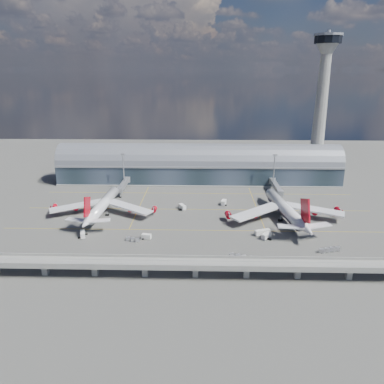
{
  "coord_description": "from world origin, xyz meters",
  "views": [
    {
      "loc": [
        2.07,
        -185.46,
        77.88
      ],
      "look_at": [
        -3.07,
        10.0,
        14.0
      ],
      "focal_mm": 35.0,
      "sensor_mm": 36.0,
      "label": 1
    }
  ],
  "objects_px": {
    "airliner_right": "(285,210)",
    "cargo_train_2": "(330,250)",
    "service_truck_0": "(83,234)",
    "service_truck_3": "(266,236)",
    "airliner_left": "(102,205)",
    "service_truck_1": "(146,237)",
    "cargo_train_1": "(244,258)",
    "service_truck_2": "(262,232)",
    "service_truck_4": "(224,203)",
    "service_truck_5": "(182,207)",
    "floodlight_mast_right": "(274,172)",
    "control_tower": "(321,109)",
    "cargo_train_0": "(133,240)",
    "floodlight_mast_left": "(124,171)"
  },
  "relations": [
    {
      "from": "airliner_right",
      "to": "cargo_train_0",
      "type": "xyz_separation_m",
      "value": [
        -78.39,
        -29.42,
        -4.83
      ]
    },
    {
      "from": "floodlight_mast_right",
      "to": "cargo_train_1",
      "type": "bearing_deg",
      "value": -107.08
    },
    {
      "from": "service_truck_3",
      "to": "cargo_train_0",
      "type": "xyz_separation_m",
      "value": [
        -64.18,
        -4.65,
        -0.6
      ]
    },
    {
      "from": "control_tower",
      "to": "floodlight_mast_right",
      "type": "relative_size",
      "value": 4.01
    },
    {
      "from": "service_truck_1",
      "to": "service_truck_3",
      "type": "distance_m",
      "value": 58.0
    },
    {
      "from": "floodlight_mast_left",
      "to": "service_truck_2",
      "type": "height_order",
      "value": "floodlight_mast_left"
    },
    {
      "from": "service_truck_1",
      "to": "cargo_train_1",
      "type": "xyz_separation_m",
      "value": [
        44.99,
        -19.41,
        -0.39
      ]
    },
    {
      "from": "control_tower",
      "to": "service_truck_2",
      "type": "distance_m",
      "value": 121.95
    },
    {
      "from": "floodlight_mast_right",
      "to": "service_truck_3",
      "type": "height_order",
      "value": "floodlight_mast_right"
    },
    {
      "from": "floodlight_mast_left",
      "to": "service_truck_4",
      "type": "height_order",
      "value": "floodlight_mast_left"
    },
    {
      "from": "floodlight_mast_right",
      "to": "service_truck_2",
      "type": "relative_size",
      "value": 3.21
    },
    {
      "from": "cargo_train_1",
      "to": "service_truck_3",
      "type": "bearing_deg",
      "value": -50.42
    },
    {
      "from": "service_truck_1",
      "to": "service_truck_4",
      "type": "relative_size",
      "value": 0.84
    },
    {
      "from": "airliner_left",
      "to": "cargo_train_2",
      "type": "relative_size",
      "value": 6.0
    },
    {
      "from": "cargo_train_0",
      "to": "cargo_train_2",
      "type": "relative_size",
      "value": 0.68
    },
    {
      "from": "service_truck_2",
      "to": "service_truck_4",
      "type": "height_order",
      "value": "service_truck_4"
    },
    {
      "from": "control_tower",
      "to": "cargo_train_0",
      "type": "distance_m",
      "value": 165.26
    },
    {
      "from": "control_tower",
      "to": "service_truck_3",
      "type": "xyz_separation_m",
      "value": [
        -51.36,
        -102.03,
        -50.2
      ]
    },
    {
      "from": "service_truck_2",
      "to": "cargo_train_1",
      "type": "xyz_separation_m",
      "value": [
        -11.8,
        -25.51,
        -0.54
      ]
    },
    {
      "from": "airliner_left",
      "to": "cargo_train_1",
      "type": "height_order",
      "value": "airliner_left"
    },
    {
      "from": "service_truck_1",
      "to": "service_truck_5",
      "type": "xyz_separation_m",
      "value": [
        15.36,
        41.01,
        0.15
      ]
    },
    {
      "from": "service_truck_5",
      "to": "cargo_train_1",
      "type": "distance_m",
      "value": 67.3
    },
    {
      "from": "service_truck_0",
      "to": "cargo_train_2",
      "type": "distance_m",
      "value": 116.63
    },
    {
      "from": "cargo_train_0",
      "to": "service_truck_4",
      "type": "bearing_deg",
      "value": -60.01
    },
    {
      "from": "airliner_left",
      "to": "service_truck_3",
      "type": "distance_m",
      "value": 92.04
    },
    {
      "from": "service_truck_5",
      "to": "service_truck_1",
      "type": "bearing_deg",
      "value": -139.26
    },
    {
      "from": "airliner_left",
      "to": "service_truck_2",
      "type": "height_order",
      "value": "airliner_left"
    },
    {
      "from": "airliner_left",
      "to": "service_truck_5",
      "type": "distance_m",
      "value": 45.78
    },
    {
      "from": "airliner_right",
      "to": "cargo_train_1",
      "type": "distance_m",
      "value": 53.81
    },
    {
      "from": "control_tower",
      "to": "floodlight_mast_right",
      "type": "distance_m",
      "value": 58.76
    },
    {
      "from": "airliner_right",
      "to": "cargo_train_1",
      "type": "height_order",
      "value": "airliner_right"
    },
    {
      "from": "airliner_left",
      "to": "service_truck_5",
      "type": "height_order",
      "value": "airliner_left"
    },
    {
      "from": "airliner_left",
      "to": "service_truck_1",
      "type": "height_order",
      "value": "airliner_left"
    },
    {
      "from": "airliner_right",
      "to": "service_truck_4",
      "type": "xyz_separation_m",
      "value": [
        -32.24,
        22.32,
        -4.13
      ]
    },
    {
      "from": "cargo_train_0",
      "to": "cargo_train_1",
      "type": "distance_m",
      "value": 53.88
    },
    {
      "from": "cargo_train_0",
      "to": "cargo_train_2",
      "type": "xyz_separation_m",
      "value": [
        90.54,
        -8.54,
        0.09
      ]
    },
    {
      "from": "service_truck_4",
      "to": "service_truck_5",
      "type": "relative_size",
      "value": 0.92
    },
    {
      "from": "cargo_train_1",
      "to": "cargo_train_2",
      "type": "bearing_deg",
      "value": -97.39
    },
    {
      "from": "service_truck_2",
      "to": "airliner_right",
      "type": "bearing_deg",
      "value": -57.51
    },
    {
      "from": "airliner_right",
      "to": "cargo_train_2",
      "type": "distance_m",
      "value": 40.14
    },
    {
      "from": "service_truck_0",
      "to": "cargo_train_2",
      "type": "xyz_separation_m",
      "value": [
        115.92,
        -12.91,
        -0.43
      ]
    },
    {
      "from": "service_truck_0",
      "to": "service_truck_3",
      "type": "xyz_separation_m",
      "value": [
        89.55,
        0.28,
        0.08
      ]
    },
    {
      "from": "service_truck_2",
      "to": "cargo_train_2",
      "type": "height_order",
      "value": "service_truck_2"
    },
    {
      "from": "airliner_right",
      "to": "service_truck_1",
      "type": "height_order",
      "value": "airliner_right"
    },
    {
      "from": "airliner_left",
      "to": "service_truck_5",
      "type": "bearing_deg",
      "value": 14.52
    },
    {
      "from": "control_tower",
      "to": "service_truck_2",
      "type": "xyz_separation_m",
      "value": [
        -52.53,
        -97.95,
        -50.18
      ]
    },
    {
      "from": "service_truck_4",
      "to": "cargo_train_0",
      "type": "bearing_deg",
      "value": -115.75
    },
    {
      "from": "cargo_train_1",
      "to": "cargo_train_2",
      "type": "distance_m",
      "value": 40.19
    },
    {
      "from": "control_tower",
      "to": "service_truck_5",
      "type": "xyz_separation_m",
      "value": [
        -93.96,
        -63.03,
        -50.19
      ]
    },
    {
      "from": "cargo_train_2",
      "to": "airliner_left",
      "type": "bearing_deg",
      "value": 86.06
    }
  ]
}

